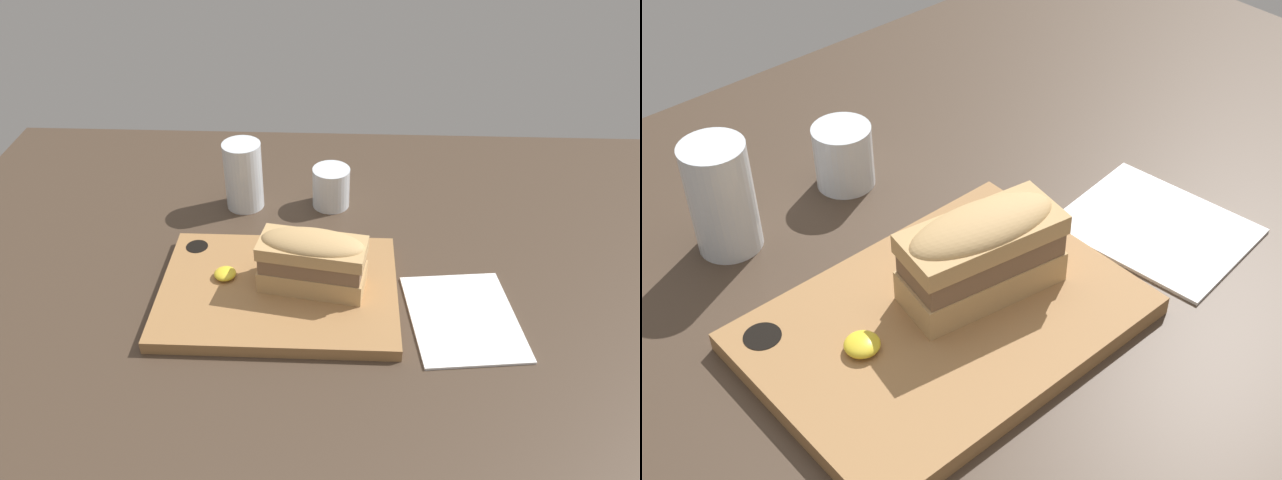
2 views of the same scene
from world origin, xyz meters
TOP-DOWN VIEW (x-y plane):
  - dining_table at (0.00, 0.00)cm, footprint 146.63×107.14cm
  - serving_board at (-9.98, -1.65)cm, footprint 36.24×25.92cm
  - sandwich at (-4.67, -1.33)cm, footprint 16.75×9.41cm
  - mustard_dollop at (-18.36, -0.41)cm, footprint 3.43×3.43cm
  - water_glass at (-18.55, 23.60)cm, footprint 6.95×6.95cm
  - wine_glass at (-2.57, 24.39)cm, footprint 6.89×6.89cm
  - napkin at (17.90, -5.68)cm, footprint 17.63×20.82cm

SIDE VIEW (x-z plane):
  - dining_table at x=0.00cm, z-range 0.00..2.00cm
  - napkin at x=17.90cm, z-range 2.00..2.40cm
  - serving_board at x=-9.98cm, z-range 1.98..4.07cm
  - mustard_dollop at x=-18.36cm, z-range 4.04..5.41cm
  - wine_glass at x=-2.57cm, z-range 1.75..9.35cm
  - water_glass at x=-18.55cm, z-range 1.14..13.93cm
  - sandwich at x=-4.67cm, z-range 4.40..13.92cm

